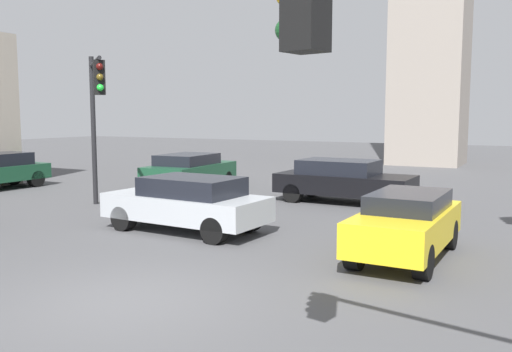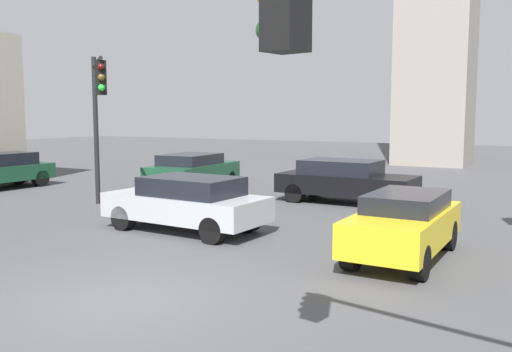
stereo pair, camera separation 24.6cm
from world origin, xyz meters
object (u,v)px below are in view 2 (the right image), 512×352
object	(u,v)px
traffic_light_0	(510,41)
car_6	(345,180)
car_3	(193,170)
car_0	(187,202)
traffic_light_2	(98,101)
car_2	(404,223)

from	to	relation	value
traffic_light_0	car_6	world-z (taller)	traffic_light_0
car_3	car_6	size ratio (longest dim) A/B	0.97
car_3	car_6	xyz separation A→B (m)	(6.92, -0.63, 0.03)
car_0	car_6	xyz separation A→B (m)	(1.99, 6.48, 0.02)
car_0	car_3	bearing A→B (deg)	-52.29
car_3	car_6	bearing A→B (deg)	-98.02
traffic_light_0	traffic_light_2	world-z (taller)	traffic_light_2
traffic_light_0	traffic_light_2	distance (m)	15.33
traffic_light_0	car_0	distance (m)	11.41
car_6	traffic_light_2	bearing A→B (deg)	-139.67
traffic_light_0	car_6	xyz separation A→B (m)	(-6.12, 14.03, -2.71)
traffic_light_2	car_3	world-z (taller)	traffic_light_2
traffic_light_2	car_6	bearing A→B (deg)	79.44
car_0	car_3	size ratio (longest dim) A/B	0.98
car_2	car_3	world-z (taller)	car_3
traffic_light_0	car_3	bearing A→B (deg)	-37.46
car_0	car_6	world-z (taller)	car_6
traffic_light_0	traffic_light_2	size ratio (longest dim) A/B	0.97
car_3	car_6	world-z (taller)	car_6
traffic_light_2	car_6	xyz separation A→B (m)	(6.38, 5.16, -2.70)
traffic_light_0	car_6	distance (m)	15.54
car_6	car_2	bearing A→B (deg)	-59.23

